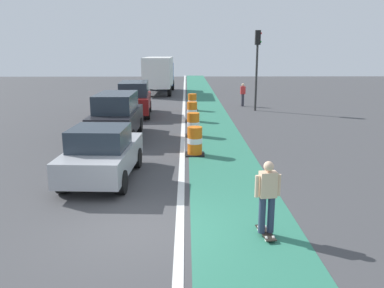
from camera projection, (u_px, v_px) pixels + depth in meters
name	position (u px, v px, depth m)	size (l,w,h in m)	color
ground_plane	(140.00, 229.00, 9.00)	(100.00, 100.00, 0.00)	#424244
bike_lane_strip	(212.00, 127.00, 20.70)	(2.50, 80.00, 0.01)	#2D755B
lane_divider_stripe	(183.00, 127.00, 20.68)	(0.20, 80.00, 0.01)	silver
skateboarder_on_lane	(267.00, 196.00, 8.46)	(0.57, 0.82, 1.69)	black
parked_sedan_nearest	(102.00, 154.00, 12.18)	(2.08, 4.19, 1.70)	#9EA0A5
parked_suv_second	(117.00, 116.00, 17.88)	(1.95, 4.62, 2.04)	black
parked_suv_third	(134.00, 99.00, 23.93)	(2.13, 4.70, 2.04)	maroon
traffic_barrel_front	(195.00, 141.00, 15.12)	(0.73, 0.73, 1.09)	orange
traffic_barrel_mid	(193.00, 125.00, 18.40)	(0.73, 0.73, 1.09)	orange
traffic_barrel_back	(192.00, 112.00, 22.14)	(0.73, 0.73, 1.09)	orange
traffic_barrel_far	(192.00, 102.00, 26.04)	(0.73, 0.73, 1.09)	orange
delivery_truck_down_block	(159.00, 73.00, 35.56)	(2.46, 7.64, 3.23)	silver
traffic_light_corner	(257.00, 56.00, 25.28)	(0.41, 0.32, 5.10)	#2D2D2D
pedestrian_crossing	(243.00, 94.00, 27.83)	(0.34, 0.20, 1.61)	#33333D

